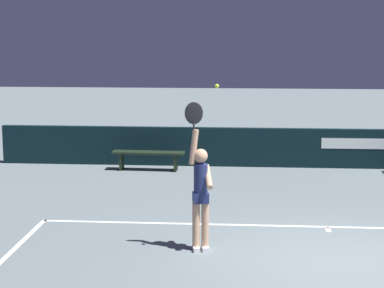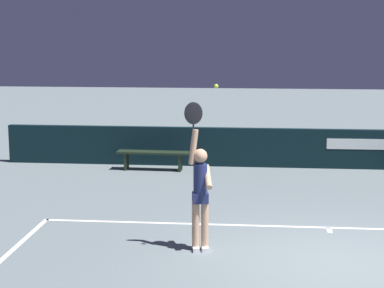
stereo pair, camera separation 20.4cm
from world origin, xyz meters
TOP-DOWN VIEW (x-y plane):
  - ground_plane at (0.00, 0.00)m, footprint 60.00×60.00m
  - court_lines at (0.00, -0.83)m, footprint 10.21×5.36m
  - back_wall at (0.01, 6.94)m, footprint 15.34×0.18m
  - tennis_player at (-2.14, 0.38)m, footprint 0.45×0.47m
  - tennis_ball at (-1.88, 0.12)m, footprint 0.07×0.07m
  - courtside_bench_near at (-3.79, 6.27)m, footprint 1.79×0.43m

SIDE VIEW (x-z plane):
  - ground_plane at x=0.00m, z-range 0.00..0.00m
  - court_lines at x=0.00m, z-range 0.00..0.00m
  - courtside_bench_near at x=-3.79m, z-range 0.13..0.60m
  - back_wall at x=0.01m, z-range 0.00..0.98m
  - tennis_player at x=-2.14m, z-range -0.20..2.13m
  - tennis_ball at x=-1.88m, z-range 2.56..2.63m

